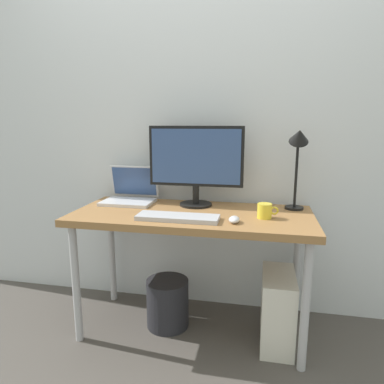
{
  "coord_description": "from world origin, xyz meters",
  "views": [
    {
      "loc": [
        0.38,
        -1.88,
        1.25
      ],
      "look_at": [
        0.0,
        0.0,
        0.86
      ],
      "focal_mm": 32.14,
      "sensor_mm": 36.0,
      "label": 1
    }
  ],
  "objects_px": {
    "desk": "(192,224)",
    "mouse": "(234,220)",
    "computer_tower": "(277,309)",
    "keyboard": "(178,217)",
    "monitor": "(196,161)",
    "laptop": "(131,193)",
    "desk_lamp": "(298,149)",
    "coffee_mug": "(265,211)",
    "wastebasket": "(168,303)"
  },
  "relations": [
    {
      "from": "desk",
      "to": "coffee_mug",
      "type": "relative_size",
      "value": 12.04
    },
    {
      "from": "monitor",
      "to": "laptop",
      "type": "xyz_separation_m",
      "value": [
        -0.43,
        0.02,
        -0.22
      ]
    },
    {
      "from": "desk",
      "to": "wastebasket",
      "type": "distance_m",
      "value": 0.54
    },
    {
      "from": "mouse",
      "to": "computer_tower",
      "type": "relative_size",
      "value": 0.21
    },
    {
      "from": "desk_lamp",
      "to": "keyboard",
      "type": "distance_m",
      "value": 0.79
    },
    {
      "from": "computer_tower",
      "to": "keyboard",
      "type": "bearing_deg",
      "value": -167.41
    },
    {
      "from": "desk",
      "to": "laptop",
      "type": "bearing_deg",
      "value": 157.46
    },
    {
      "from": "monitor",
      "to": "desk_lamp",
      "type": "xyz_separation_m",
      "value": [
        0.59,
        0.0,
        0.08
      ]
    },
    {
      "from": "laptop",
      "to": "computer_tower",
      "type": "relative_size",
      "value": 0.76
    },
    {
      "from": "monitor",
      "to": "mouse",
      "type": "height_order",
      "value": "monitor"
    },
    {
      "from": "desk",
      "to": "mouse",
      "type": "xyz_separation_m",
      "value": [
        0.25,
        -0.16,
        0.09
      ]
    },
    {
      "from": "desk_lamp",
      "to": "coffee_mug",
      "type": "relative_size",
      "value": 4.39
    },
    {
      "from": "coffee_mug",
      "to": "computer_tower",
      "type": "xyz_separation_m",
      "value": [
        0.09,
        0.0,
        -0.57
      ]
    },
    {
      "from": "laptop",
      "to": "coffee_mug",
      "type": "distance_m",
      "value": 0.88
    },
    {
      "from": "coffee_mug",
      "to": "laptop",
      "type": "bearing_deg",
      "value": 165.36
    },
    {
      "from": "monitor",
      "to": "mouse",
      "type": "xyz_separation_m",
      "value": [
        0.27,
        -0.33,
        -0.26
      ]
    },
    {
      "from": "wastebasket",
      "to": "mouse",
      "type": "bearing_deg",
      "value": -21.81
    },
    {
      "from": "laptop",
      "to": "desk_lamp",
      "type": "distance_m",
      "value": 1.07
    },
    {
      "from": "laptop",
      "to": "desk_lamp",
      "type": "bearing_deg",
      "value": -0.82
    },
    {
      "from": "desk",
      "to": "keyboard",
      "type": "bearing_deg",
      "value": -105.63
    },
    {
      "from": "monitor",
      "to": "keyboard",
      "type": "relative_size",
      "value": 1.32
    },
    {
      "from": "mouse",
      "to": "monitor",
      "type": "bearing_deg",
      "value": 129.06
    },
    {
      "from": "keyboard",
      "to": "laptop",
      "type": "bearing_deg",
      "value": 139.13
    },
    {
      "from": "desk_lamp",
      "to": "coffee_mug",
      "type": "distance_m",
      "value": 0.42
    },
    {
      "from": "desk",
      "to": "computer_tower",
      "type": "xyz_separation_m",
      "value": [
        0.5,
        -0.04,
        -0.46
      ]
    },
    {
      "from": "desk",
      "to": "monitor",
      "type": "relative_size",
      "value": 2.36
    },
    {
      "from": "computer_tower",
      "to": "coffee_mug",
      "type": "bearing_deg",
      "value": -179.63
    },
    {
      "from": "keyboard",
      "to": "computer_tower",
      "type": "bearing_deg",
      "value": 12.59
    },
    {
      "from": "desk",
      "to": "wastebasket",
      "type": "relative_size",
      "value": 4.56
    },
    {
      "from": "keyboard",
      "to": "desk_lamp",
      "type": "bearing_deg",
      "value": 27.72
    },
    {
      "from": "laptop",
      "to": "coffee_mug",
      "type": "relative_size",
      "value": 2.82
    },
    {
      "from": "mouse",
      "to": "wastebasket",
      "type": "xyz_separation_m",
      "value": [
        -0.41,
        0.16,
        -0.61
      ]
    },
    {
      "from": "monitor",
      "to": "desk_lamp",
      "type": "bearing_deg",
      "value": 0.1
    },
    {
      "from": "wastebasket",
      "to": "keyboard",
      "type": "bearing_deg",
      "value": -56.36
    },
    {
      "from": "laptop",
      "to": "wastebasket",
      "type": "distance_m",
      "value": 0.73
    },
    {
      "from": "laptop",
      "to": "coffee_mug",
      "type": "height_order",
      "value": "laptop"
    },
    {
      "from": "coffee_mug",
      "to": "wastebasket",
      "type": "distance_m",
      "value": 0.85
    },
    {
      "from": "desk",
      "to": "keyboard",
      "type": "distance_m",
      "value": 0.19
    },
    {
      "from": "mouse",
      "to": "laptop",
      "type": "bearing_deg",
      "value": 153.87
    },
    {
      "from": "mouse",
      "to": "computer_tower",
      "type": "xyz_separation_m",
      "value": [
        0.25,
        0.12,
        -0.55
      ]
    },
    {
      "from": "keyboard",
      "to": "computer_tower",
      "type": "distance_m",
      "value": 0.78
    },
    {
      "from": "monitor",
      "to": "computer_tower",
      "type": "distance_m",
      "value": 0.98
    },
    {
      "from": "desk",
      "to": "keyboard",
      "type": "height_order",
      "value": "keyboard"
    },
    {
      "from": "mouse",
      "to": "computer_tower",
      "type": "distance_m",
      "value": 0.61
    },
    {
      "from": "keyboard",
      "to": "coffee_mug",
      "type": "relative_size",
      "value": 3.87
    },
    {
      "from": "laptop",
      "to": "mouse",
      "type": "distance_m",
      "value": 0.78
    },
    {
      "from": "desk",
      "to": "keyboard",
      "type": "xyz_separation_m",
      "value": [
        -0.05,
        -0.16,
        0.08
      ]
    },
    {
      "from": "desk",
      "to": "mouse",
      "type": "relative_size",
      "value": 15.2
    },
    {
      "from": "monitor",
      "to": "coffee_mug",
      "type": "bearing_deg",
      "value": -26.24
    },
    {
      "from": "desk_lamp",
      "to": "computer_tower",
      "type": "relative_size",
      "value": 1.19
    }
  ]
}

